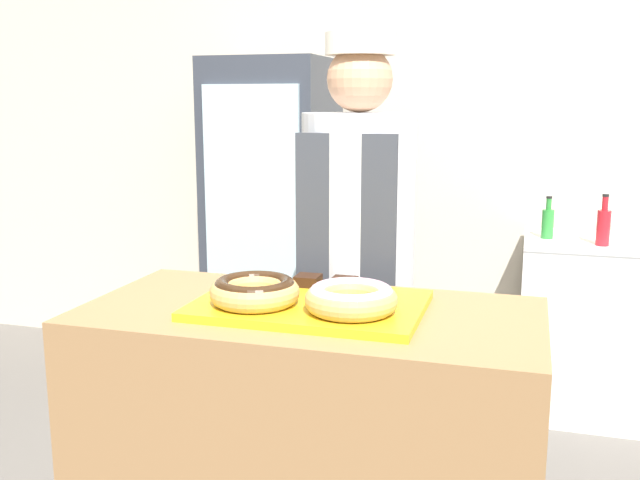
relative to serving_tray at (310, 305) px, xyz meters
The scene contains 12 objects.
wall_back 2.16m from the serving_tray, 90.00° to the left, with size 8.00×0.06×2.70m.
display_counter 0.49m from the serving_tray, ahead, with size 1.29×0.64×0.95m.
serving_tray is the anchor object (origin of this frame).
donut_chocolate_glaze 0.16m from the serving_tray, 152.42° to the right, with size 0.25×0.25×0.07m.
donut_light_glaze 0.16m from the serving_tray, 27.58° to the right, with size 0.25×0.25×0.07m.
brownie_back_left 0.17m from the serving_tray, 109.22° to the left, with size 0.07×0.07×0.03m.
brownie_back_right 0.17m from the serving_tray, 70.78° to the left, with size 0.07×0.07×0.03m.
baker_person 0.63m from the serving_tray, 91.16° to the left, with size 0.41×0.41×1.76m.
beverage_fridge 1.92m from the serving_tray, 113.27° to the left, with size 0.61×0.63×1.75m.
chest_freezer 2.10m from the serving_tray, 60.23° to the left, with size 0.89×0.58×0.87m.
bottle_red 1.87m from the serving_tray, 60.84° to the left, with size 0.06×0.06×0.24m.
bottle_green 1.87m from the serving_tray, 69.03° to the left, with size 0.06×0.06×0.21m.
Camera 1 is at (0.58, -1.84, 1.53)m, focal length 40.00 mm.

